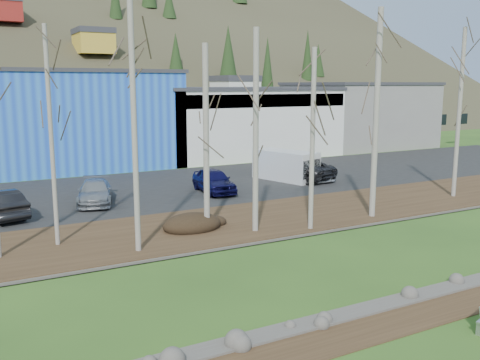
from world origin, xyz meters
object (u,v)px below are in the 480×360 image
car_2 (95,192)px  car_5 (306,169)px  car_1 (0,204)px  car_3 (214,181)px  car_4 (297,169)px  van_white (288,166)px

car_2 → car_5: car_5 is taller
car_1 → car_2: bearing=179.0°
car_3 → car_5: 8.34m
car_1 → car_4: (20.35, 2.08, 0.05)m
car_1 → car_4: bearing=172.2°
car_4 → van_white: 0.81m
car_1 → car_5: car_5 is taller
car_2 → car_4: bearing=19.5°
car_3 → van_white: van_white is taller
car_1 → car_2: size_ratio=0.97×
car_2 → van_white: bearing=20.3°
car_3 → car_5: bearing=14.7°
car_4 → car_1: bearing=-8.7°
car_3 → car_1: bearing=-170.9°
car_2 → car_5: (15.83, 0.88, 0.08)m
car_2 → car_4: (15.09, 0.89, 0.12)m
van_white → car_5: bearing=-22.4°
car_1 → car_2: (5.26, 1.18, -0.07)m
car_1 → car_4: car_4 is taller
car_5 → van_white: (-1.49, 0.17, 0.30)m
car_1 → van_white: van_white is taller
car_1 → car_3: 12.88m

